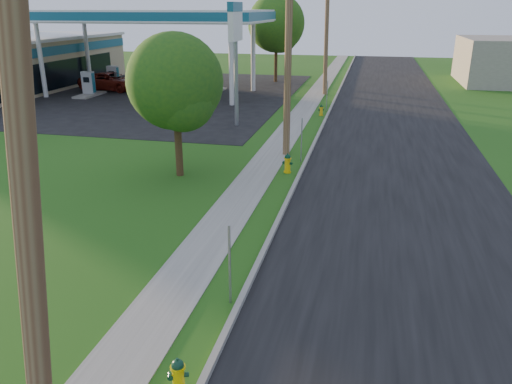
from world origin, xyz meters
TOP-DOWN VIEW (x-y plane):
  - road at (4.50, 10.00)m, footprint 8.00×120.00m
  - curb at (0.50, 10.00)m, footprint 0.15×120.00m
  - sidewalk at (-1.25, 10.00)m, footprint 1.50×120.00m
  - forecourt at (-16.00, 32.00)m, footprint 26.00×28.00m
  - utility_pole_near at (-0.60, -1.00)m, footprint 1.40×0.32m
  - utility_pole_mid at (-0.60, 17.00)m, footprint 1.40×0.32m
  - utility_pole_far at (-0.60, 35.00)m, footprint 1.40×0.32m
  - sign_post_near at (0.25, 4.20)m, footprint 0.05×0.04m
  - sign_post_mid at (0.25, 16.00)m, footprint 0.05×0.04m
  - sign_post_far at (0.25, 28.20)m, footprint 0.05×0.04m
  - gas_canopy at (-14.00, 32.00)m, footprint 18.18×9.18m
  - fuel_pump_nw at (-18.50, 30.00)m, footprint 1.20×3.20m
  - fuel_pump_ne at (-9.50, 30.00)m, footprint 1.20×3.20m
  - fuel_pump_sw at (-18.50, 34.00)m, footprint 1.20×3.20m
  - fuel_pump_se at (-9.50, 34.00)m, footprint 1.20×3.20m
  - convenience_store at (-26.98, 32.00)m, footprint 10.40×22.40m
  - price_pylon at (-4.50, 22.50)m, footprint 0.34×2.04m
  - tree_verge at (-4.29, 12.88)m, footprint 3.79×3.79m
  - tree_lot at (-5.62, 41.07)m, footprint 5.14×5.14m
  - tree_back at (-34.46, 41.00)m, footprint 4.52×4.52m
  - hydrant_near at (0.14, 1.16)m, footprint 0.39×0.35m
  - hydrant_mid at (-0.08, 14.29)m, footprint 0.44×0.39m
  - hydrant_far at (0.07, 26.52)m, footprint 0.37×0.33m
  - car_red at (-18.19, 33.01)m, footprint 5.58×2.99m

SIDE VIEW (x-z plane):
  - road at x=4.50m, z-range 0.00..0.02m
  - forecourt at x=-16.00m, z-range 0.00..0.02m
  - sidewalk at x=-1.25m, z-range 0.00..0.03m
  - curb at x=0.50m, z-range 0.00..0.15m
  - hydrant_far at x=0.07m, z-range -0.01..0.71m
  - hydrant_near at x=0.14m, z-range -0.01..0.74m
  - hydrant_mid at x=-0.08m, z-range -0.01..0.83m
  - fuel_pump_nw at x=-18.50m, z-range -0.23..1.67m
  - fuel_pump_ne at x=-9.50m, z-range -0.23..1.67m
  - fuel_pump_sw at x=-18.50m, z-range -0.23..1.67m
  - fuel_pump_se at x=-9.50m, z-range -0.23..1.67m
  - car_red at x=-18.19m, z-range 0.00..1.49m
  - sign_post_near at x=0.25m, z-range 0.00..2.00m
  - sign_post_mid at x=0.25m, z-range 0.00..2.00m
  - sign_post_far at x=0.25m, z-range 0.00..2.00m
  - convenience_store at x=-26.98m, z-range 0.01..4.25m
  - tree_verge at x=-4.29m, z-range 0.82..6.56m
  - tree_back at x=-34.46m, z-range 0.99..7.84m
  - utility_pole_near at x=-0.60m, z-range 0.06..9.54m
  - utility_pole_far at x=-0.60m, z-range 0.05..9.56m
  - utility_pole_mid at x=-0.60m, z-range 0.05..9.85m
  - tree_lot at x=-5.62m, z-range 1.12..8.92m
  - price_pylon at x=-4.50m, z-range 2.01..8.86m
  - gas_canopy at x=-14.00m, z-range 2.70..9.10m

